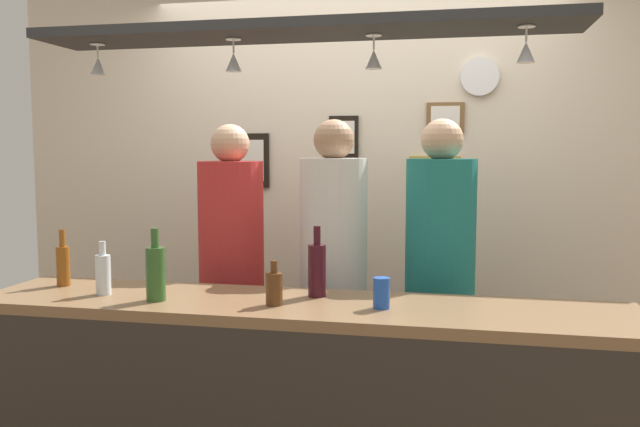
{
  "coord_description": "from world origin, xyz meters",
  "views": [
    {
      "loc": [
        0.63,
        -2.88,
        1.57
      ],
      "look_at": [
        0.0,
        0.1,
        1.28
      ],
      "focal_mm": 36.51,
      "sensor_mm": 36.0,
      "label": 1
    }
  ],
  "objects_px": {
    "picture_frame_lower_pair": "(435,171)",
    "picture_frame_upper_small": "(445,118)",
    "person_left_red_shirt": "(232,254)",
    "picture_frame_crest": "(344,137)",
    "person_middle_white_patterned_shirt": "(334,255)",
    "person_right_teal_shirt": "(440,259)",
    "drink_can": "(381,293)",
    "bottle_beer_brown_stubby": "(274,288)",
    "bottle_wine_dark_red": "(317,269)",
    "wall_clock": "(480,77)",
    "bottle_beer_amber_tall": "(63,264)",
    "bottle_champagne_green": "(156,272)",
    "bottle_soda_clear": "(103,273)",
    "picture_frame_caricature": "(249,160)"
  },
  "relations": [
    {
      "from": "person_left_red_shirt",
      "to": "drink_can",
      "type": "distance_m",
      "value": 1.12
    },
    {
      "from": "wall_clock",
      "to": "person_middle_white_patterned_shirt",
      "type": "bearing_deg",
      "value": -134.67
    },
    {
      "from": "bottle_champagne_green",
      "to": "picture_frame_crest",
      "type": "distance_m",
      "value": 1.69
    },
    {
      "from": "picture_frame_lower_pair",
      "to": "wall_clock",
      "type": "bearing_deg",
      "value": -1.43
    },
    {
      "from": "bottle_wine_dark_red",
      "to": "picture_frame_upper_small",
      "type": "relative_size",
      "value": 1.36
    },
    {
      "from": "bottle_wine_dark_red",
      "to": "picture_frame_lower_pair",
      "type": "height_order",
      "value": "picture_frame_lower_pair"
    },
    {
      "from": "picture_frame_crest",
      "to": "bottle_champagne_green",
      "type": "bearing_deg",
      "value": -109.12
    },
    {
      "from": "person_left_red_shirt",
      "to": "bottle_champagne_green",
      "type": "relative_size",
      "value": 5.69
    },
    {
      "from": "person_left_red_shirt",
      "to": "drink_can",
      "type": "bearing_deg",
      "value": -39.14
    },
    {
      "from": "bottle_champagne_green",
      "to": "picture_frame_lower_pair",
      "type": "bearing_deg",
      "value": 54.48
    },
    {
      "from": "bottle_soda_clear",
      "to": "bottle_beer_brown_stubby",
      "type": "xyz_separation_m",
      "value": [
        0.77,
        -0.04,
        -0.02
      ]
    },
    {
      "from": "drink_can",
      "to": "picture_frame_upper_small",
      "type": "bearing_deg",
      "value": 81.9
    },
    {
      "from": "picture_frame_upper_small",
      "to": "person_middle_white_patterned_shirt",
      "type": "bearing_deg",
      "value": -125.72
    },
    {
      "from": "person_middle_white_patterned_shirt",
      "to": "person_right_teal_shirt",
      "type": "bearing_deg",
      "value": 0.0
    },
    {
      "from": "person_middle_white_patterned_shirt",
      "to": "bottle_soda_clear",
      "type": "bearing_deg",
      "value": -140.94
    },
    {
      "from": "bottle_wine_dark_red",
      "to": "bottle_beer_brown_stubby",
      "type": "distance_m",
      "value": 0.24
    },
    {
      "from": "person_right_teal_shirt",
      "to": "picture_frame_caricature",
      "type": "bearing_deg",
      "value": 148.77
    },
    {
      "from": "bottle_beer_brown_stubby",
      "to": "picture_frame_caricature",
      "type": "relative_size",
      "value": 0.53
    },
    {
      "from": "person_middle_white_patterned_shirt",
      "to": "wall_clock",
      "type": "height_order",
      "value": "wall_clock"
    },
    {
      "from": "bottle_soda_clear",
      "to": "bottle_champagne_green",
      "type": "relative_size",
      "value": 0.77
    },
    {
      "from": "person_left_red_shirt",
      "to": "picture_frame_lower_pair",
      "type": "height_order",
      "value": "person_left_red_shirt"
    },
    {
      "from": "person_middle_white_patterned_shirt",
      "to": "bottle_champagne_green",
      "type": "xyz_separation_m",
      "value": [
        -0.6,
        -0.76,
        0.03
      ]
    },
    {
      "from": "picture_frame_upper_small",
      "to": "person_left_red_shirt",
      "type": "bearing_deg",
      "value": -145.56
    },
    {
      "from": "person_left_red_shirt",
      "to": "person_right_teal_shirt",
      "type": "height_order",
      "value": "person_right_teal_shirt"
    },
    {
      "from": "bottle_champagne_green",
      "to": "picture_frame_crest",
      "type": "relative_size",
      "value": 1.15
    },
    {
      "from": "bottle_soda_clear",
      "to": "picture_frame_lower_pair",
      "type": "height_order",
      "value": "picture_frame_lower_pair"
    },
    {
      "from": "bottle_soda_clear",
      "to": "picture_frame_crest",
      "type": "relative_size",
      "value": 0.88
    },
    {
      "from": "picture_frame_lower_pair",
      "to": "bottle_soda_clear",
      "type": "bearing_deg",
      "value": -132.96
    },
    {
      "from": "bottle_wine_dark_red",
      "to": "bottle_beer_brown_stubby",
      "type": "bearing_deg",
      "value": -125.33
    },
    {
      "from": "person_right_teal_shirt",
      "to": "bottle_beer_brown_stubby",
      "type": "distance_m",
      "value": 0.97
    },
    {
      "from": "bottle_champagne_green",
      "to": "drink_can",
      "type": "xyz_separation_m",
      "value": [
        0.92,
        0.06,
        -0.06
      ]
    },
    {
      "from": "person_middle_white_patterned_shirt",
      "to": "person_right_teal_shirt",
      "type": "relative_size",
      "value": 1.0
    },
    {
      "from": "picture_frame_caricature",
      "to": "wall_clock",
      "type": "relative_size",
      "value": 1.55
    },
    {
      "from": "picture_frame_caricature",
      "to": "bottle_wine_dark_red",
      "type": "bearing_deg",
      "value": -60.91
    },
    {
      "from": "person_middle_white_patterned_shirt",
      "to": "bottle_wine_dark_red",
      "type": "bearing_deg",
      "value": -86.54
    },
    {
      "from": "bottle_beer_brown_stubby",
      "to": "picture_frame_lower_pair",
      "type": "height_order",
      "value": "picture_frame_lower_pair"
    },
    {
      "from": "drink_can",
      "to": "picture_frame_crest",
      "type": "height_order",
      "value": "picture_frame_crest"
    },
    {
      "from": "person_right_teal_shirt",
      "to": "picture_frame_caricature",
      "type": "xyz_separation_m",
      "value": [
        -1.21,
        0.74,
        0.47
      ]
    },
    {
      "from": "wall_clock",
      "to": "person_left_red_shirt",
      "type": "bearing_deg",
      "value": -150.03
    },
    {
      "from": "picture_frame_lower_pair",
      "to": "picture_frame_upper_small",
      "type": "distance_m",
      "value": 0.32
    },
    {
      "from": "bottle_beer_amber_tall",
      "to": "bottle_champagne_green",
      "type": "bearing_deg",
      "value": -18.65
    },
    {
      "from": "person_right_teal_shirt",
      "to": "wall_clock",
      "type": "bearing_deg",
      "value": 75.32
    },
    {
      "from": "drink_can",
      "to": "person_left_red_shirt",
      "type": "bearing_deg",
      "value": 140.86
    },
    {
      "from": "person_left_red_shirt",
      "to": "picture_frame_crest",
      "type": "xyz_separation_m",
      "value": [
        0.47,
        0.74,
        0.62
      ]
    },
    {
      "from": "bottle_champagne_green",
      "to": "wall_clock",
      "type": "distance_m",
      "value": 2.2
    },
    {
      "from": "drink_can",
      "to": "picture_frame_caricature",
      "type": "bearing_deg",
      "value": 124.94
    },
    {
      "from": "person_middle_white_patterned_shirt",
      "to": "picture_frame_upper_small",
      "type": "xyz_separation_m",
      "value": [
        0.53,
        0.74,
        0.72
      ]
    },
    {
      "from": "person_left_red_shirt",
      "to": "person_middle_white_patterned_shirt",
      "type": "height_order",
      "value": "person_middle_white_patterned_shirt"
    },
    {
      "from": "person_right_teal_shirt",
      "to": "bottle_wine_dark_red",
      "type": "height_order",
      "value": "person_right_teal_shirt"
    },
    {
      "from": "drink_can",
      "to": "bottle_wine_dark_red",
      "type": "bearing_deg",
      "value": 152.07
    }
  ]
}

